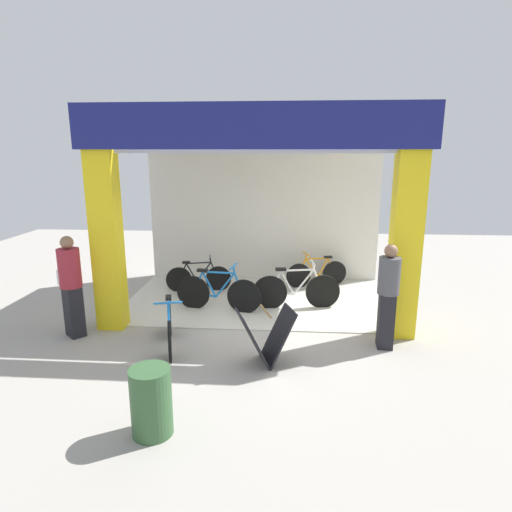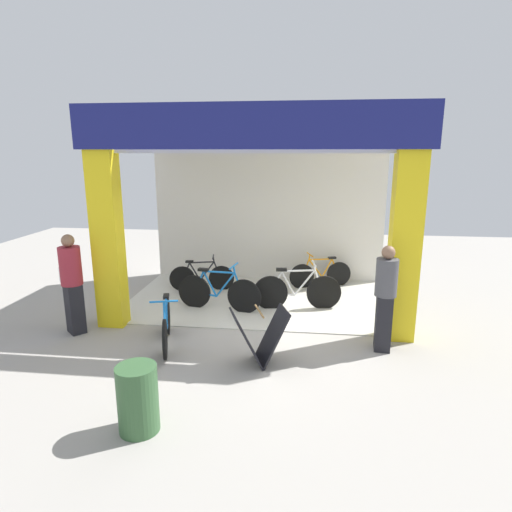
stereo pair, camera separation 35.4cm
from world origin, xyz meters
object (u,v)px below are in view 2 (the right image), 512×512
bicycle_inside_2 (321,274)px  bicycle_inside_3 (219,292)px  sandwich_board_sign (259,337)px  trash_bin (138,399)px  pedestrian_0 (72,282)px  bicycle_inside_1 (202,277)px  bicycle_parked_0 (166,325)px  pedestrian_1 (385,297)px  bicycle_inside_0 (297,291)px

bicycle_inside_2 → bicycle_inside_3: bearing=-139.6°
sandwich_board_sign → trash_bin: (-1.16, -1.73, -0.03)m
pedestrian_0 → trash_bin: 3.30m
bicycle_inside_1 → sandwich_board_sign: sandwich_board_sign is taller
bicycle_inside_3 → bicycle_parked_0: size_ratio=1.12×
bicycle_inside_1 → pedestrian_1: (3.54, -2.54, 0.55)m
bicycle_inside_0 → bicycle_inside_3: bicycle_inside_0 is taller
bicycle_inside_1 → trash_bin: size_ratio=1.84×
bicycle_inside_3 → bicycle_parked_0: 1.71m
bicycle_parked_0 → sandwich_board_sign: bicycle_parked_0 is taller
bicycle_inside_3 → pedestrian_1: 3.25m
bicycle_inside_0 → bicycle_inside_2: bearing=71.1°
bicycle_inside_3 → bicycle_inside_0: bearing=9.2°
pedestrian_1 → bicycle_inside_2: bearing=106.0°
bicycle_inside_0 → bicycle_inside_1: bearing=156.7°
pedestrian_1 → trash_bin: (-3.04, -2.44, -0.48)m
bicycle_inside_0 → sandwich_board_sign: (-0.49, -2.32, 0.03)m
bicycle_inside_2 → pedestrian_0: (-4.28, -3.05, 0.58)m
bicycle_inside_2 → pedestrian_1: (0.88, -3.09, 0.55)m
pedestrian_0 → pedestrian_1: pedestrian_0 is taller
pedestrian_1 → bicycle_inside_1: bearing=144.4°
bicycle_inside_0 → trash_bin: 4.37m
bicycle_inside_2 → bicycle_inside_3: 2.66m
bicycle_inside_3 → pedestrian_0: bearing=-149.6°
bicycle_parked_0 → pedestrian_0: 1.85m
pedestrian_0 → trash_bin: size_ratio=2.22×
bicycle_inside_0 → bicycle_inside_1: (-2.15, 0.92, -0.06)m
bicycle_inside_0 → bicycle_parked_0: bearing=-137.4°
bicycle_parked_0 → sandwich_board_sign: bearing=-15.9°
bicycle_inside_0 → sandwich_board_sign: bicycle_inside_0 is taller
bicycle_inside_3 → trash_bin: (-0.13, -3.80, 0.01)m
bicycle_inside_2 → pedestrian_1: size_ratio=0.84×
bicycle_inside_1 → pedestrian_1: size_ratio=0.85×
sandwich_board_sign → pedestrian_1: size_ratio=0.56×
bicycle_inside_1 → bicycle_inside_3: 1.33m
bicycle_inside_1 → bicycle_parked_0: bearing=-87.7°
pedestrian_0 → trash_bin: bearing=-49.5°
bicycle_inside_1 → pedestrian_1: 4.39m
bicycle_parked_0 → sandwich_board_sign: size_ratio=1.62×
sandwich_board_sign → bicycle_inside_0: bearing=78.1°
pedestrian_0 → pedestrian_1: bearing=-0.5°
pedestrian_0 → pedestrian_1: (5.16, -0.05, -0.03)m
sandwich_board_sign → pedestrian_0: bearing=167.1°
bicycle_parked_0 → trash_bin: bearing=-79.8°
bicycle_inside_0 → bicycle_parked_0: 2.77m
bicycle_inside_1 → bicycle_parked_0: size_ratio=0.94×
bicycle_inside_1 → pedestrian_0: size_ratio=0.83×
bicycle_inside_1 → bicycle_inside_2: 2.71m
bicycle_inside_1 → bicycle_inside_2: (2.66, 0.56, 0.01)m
bicycle_inside_1 → bicycle_inside_2: bicycle_inside_2 is taller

